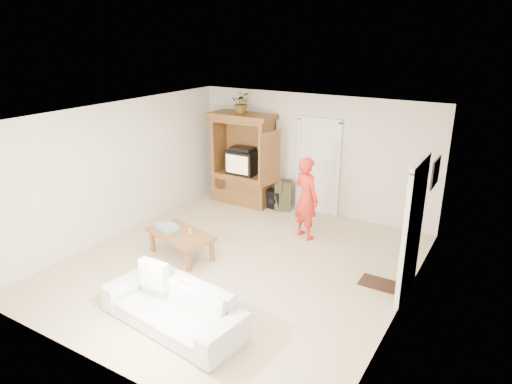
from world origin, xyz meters
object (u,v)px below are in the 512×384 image
(man, at_px, (306,198))
(sofa, at_px, (173,306))
(armoire, at_px, (244,165))
(coffee_table, at_px, (181,236))

(man, relative_size, sofa, 0.77)
(armoire, bearing_deg, man, -26.58)
(armoire, height_order, man, armoire)
(man, height_order, coffee_table, man)
(sofa, bearing_deg, armoire, 118.22)
(armoire, xyz_separation_m, coffee_table, (0.54, -2.93, -0.51))
(man, bearing_deg, coffee_table, 73.75)
(armoire, height_order, sofa, armoire)
(man, xyz_separation_m, sofa, (-0.30, -3.56, -0.50))
(armoire, distance_m, man, 2.33)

